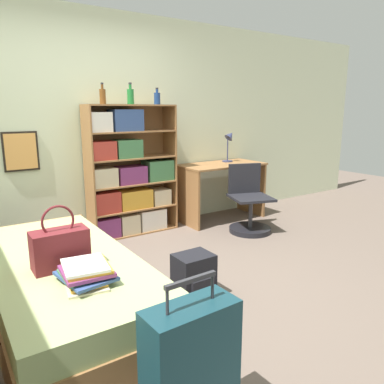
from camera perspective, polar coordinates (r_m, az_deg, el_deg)
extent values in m
plane|color=#66564C|center=(3.24, -7.31, -15.13)|extent=(14.00, 14.00, 0.00)
cube|color=beige|center=(4.48, -17.90, 9.41)|extent=(10.00, 0.06, 2.60)
cube|color=black|center=(4.33, -24.63, 5.64)|extent=(0.35, 0.02, 0.41)
cube|color=#DB994C|center=(4.32, -24.61, 5.63)|extent=(0.31, 0.01, 0.37)
cube|color=olive|center=(2.98, -18.84, -15.19)|extent=(0.96, 2.08, 0.29)
cube|color=#9EAD70|center=(2.88, -19.17, -11.07)|extent=(0.93, 2.05, 0.17)
cube|color=olive|center=(3.86, -23.04, -7.62)|extent=(0.96, 0.04, 0.47)
cube|color=maroon|center=(2.64, -19.45, -8.20)|extent=(0.36, 0.18, 0.26)
torus|color=maroon|center=(2.58, -19.76, -4.19)|extent=(0.21, 0.02, 0.21)
cube|color=beige|center=(2.42, -16.03, -13.03)|extent=(0.29, 0.39, 0.01)
cube|color=gold|center=(2.42, -15.97, -12.52)|extent=(0.25, 0.34, 0.02)
cube|color=#334C84|center=(2.41, -15.88, -12.19)|extent=(0.31, 0.39, 0.02)
cube|color=#427A4C|center=(2.40, -15.90, -11.81)|extent=(0.28, 0.28, 0.01)
cube|color=#7A336B|center=(2.39, -15.77, -11.50)|extent=(0.30, 0.32, 0.02)
cube|color=gold|center=(2.39, -15.74, -10.95)|extent=(0.29, 0.33, 0.02)
cube|color=silver|center=(2.37, -16.02, -10.67)|extent=(0.29, 0.33, 0.02)
cube|color=#143842|center=(1.87, -0.17, -25.91)|extent=(0.44, 0.21, 0.67)
cylinder|color=#2D2D33|center=(1.60, -3.80, -16.30)|extent=(0.01, 0.01, 0.12)
cylinder|color=#2D2D33|center=(1.72, 3.14, -14.07)|extent=(0.01, 0.01, 0.12)
cube|color=#2D2D33|center=(1.63, -0.18, -13.30)|extent=(0.26, 0.03, 0.02)
cube|color=olive|center=(4.36, -15.40, 2.54)|extent=(0.02, 0.32, 1.55)
cube|color=olive|center=(4.80, -3.37, 3.84)|extent=(0.02, 0.32, 1.55)
cube|color=olive|center=(4.69, -9.92, 3.49)|extent=(1.08, 0.01, 1.55)
cube|color=olive|center=(4.73, -8.78, -5.94)|extent=(1.04, 0.32, 0.02)
cube|color=olive|center=(4.65, -8.90, -2.42)|extent=(1.04, 0.32, 0.02)
cube|color=olive|center=(4.58, -9.03, 1.32)|extent=(1.04, 0.32, 0.02)
cube|color=olive|center=(4.53, -9.17, 5.17)|extent=(1.04, 0.32, 0.02)
cube|color=olive|center=(4.50, -9.31, 9.08)|extent=(1.04, 0.32, 0.02)
cube|color=olive|center=(4.50, -9.44, 12.91)|extent=(1.04, 0.32, 0.02)
cube|color=#7A336B|center=(4.55, -12.96, -5.25)|extent=(0.28, 0.24, 0.23)
cube|color=beige|center=(4.65, -9.79, -4.71)|extent=(0.24, 0.24, 0.23)
cube|color=silver|center=(4.77, -6.35, -4.03)|extent=(0.34, 0.24, 0.25)
cube|color=#B2382D|center=(4.47, -13.05, -1.48)|extent=(0.30, 0.24, 0.24)
cube|color=gold|center=(4.61, -8.84, -1.01)|extent=(0.41, 0.24, 0.22)
cube|color=beige|center=(4.76, -5.10, -0.66)|extent=(0.24, 0.24, 0.19)
cube|color=beige|center=(4.40, -13.37, 2.22)|extent=(0.28, 0.24, 0.21)
cube|color=#7A336B|center=(4.53, -9.39, 2.62)|extent=(0.35, 0.24, 0.20)
cube|color=#427A4C|center=(4.69, -5.25, 3.35)|extent=(0.34, 0.24, 0.25)
cube|color=#B2382D|center=(4.36, -13.60, 6.19)|extent=(0.27, 0.24, 0.21)
cube|color=#427A4C|center=(4.48, -9.88, 6.53)|extent=(0.31, 0.24, 0.21)
cube|color=silver|center=(4.33, -14.03, 10.30)|extent=(0.24, 0.24, 0.22)
cube|color=#334C84|center=(4.45, -10.08, 10.71)|extent=(0.35, 0.24, 0.24)
cylinder|color=brown|center=(4.38, -13.46, 13.94)|extent=(0.07, 0.07, 0.16)
cylinder|color=brown|center=(4.38, -13.53, 15.33)|extent=(0.03, 0.03, 0.05)
cylinder|color=#232328|center=(4.38, -13.56, 15.78)|extent=(0.03, 0.03, 0.02)
cylinder|color=#1E6B2D|center=(4.46, -9.35, 14.12)|extent=(0.08, 0.08, 0.17)
cylinder|color=#1E6B2D|center=(4.46, -9.41, 15.54)|extent=(0.03, 0.03, 0.05)
cylinder|color=#232328|center=(4.47, -9.42, 16.00)|extent=(0.03, 0.03, 0.02)
cylinder|color=navy|center=(4.62, -5.33, 13.97)|extent=(0.07, 0.07, 0.14)
cylinder|color=navy|center=(4.62, -5.36, 15.09)|extent=(0.03, 0.03, 0.04)
cylinder|color=#232328|center=(4.62, -5.36, 15.45)|extent=(0.03, 0.03, 0.02)
cube|color=olive|center=(5.09, 4.48, 4.18)|extent=(1.16, 0.60, 0.02)
cube|color=olive|center=(4.84, -0.80, -0.89)|extent=(0.03, 0.56, 0.75)
cube|color=olive|center=(5.52, 8.98, 0.64)|extent=(0.03, 0.56, 0.75)
cylinder|color=navy|center=(5.30, 5.40, 4.71)|extent=(0.15, 0.15, 0.02)
cylinder|color=navy|center=(5.28, 5.44, 6.55)|extent=(0.02, 0.02, 0.33)
cone|color=navy|center=(5.29, 5.85, 8.58)|extent=(0.16, 0.12, 0.16)
cylinder|color=black|center=(4.74, 8.82, -5.66)|extent=(0.52, 0.52, 0.06)
cylinder|color=#333338|center=(4.69, 8.89, -3.56)|extent=(0.05, 0.05, 0.42)
cube|color=black|center=(4.63, 8.99, -0.87)|extent=(0.60, 0.60, 0.03)
cube|color=black|center=(4.78, 8.00, 2.08)|extent=(0.41, 0.17, 0.38)
cube|color=black|center=(3.07, 0.24, -12.75)|extent=(0.30, 0.24, 0.37)
cube|color=black|center=(3.00, 1.74, -14.62)|extent=(0.21, 0.03, 0.17)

